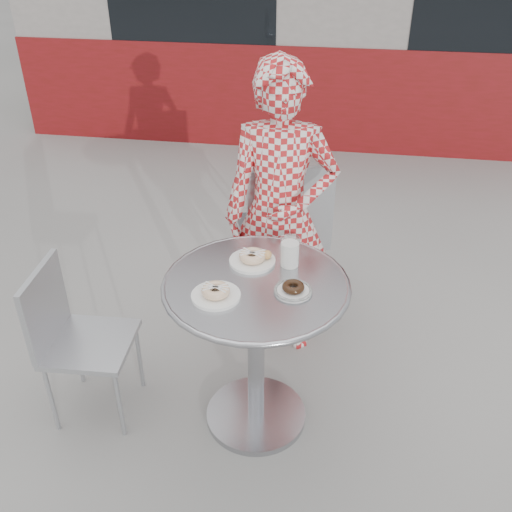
# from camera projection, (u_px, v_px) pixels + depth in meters

# --- Properties ---
(ground) EXTENTS (60.00, 60.00, 0.00)m
(ground) POSITION_uv_depth(u_px,v_px,m) (259.00, 420.00, 2.78)
(ground) COLOR #A29F9A
(ground) RESTS_ON ground
(bistro_table) EXTENTS (0.79, 0.79, 0.80)m
(bistro_table) POSITION_uv_depth(u_px,v_px,m) (256.00, 319.00, 2.48)
(bistro_table) COLOR #B1B1B5
(bistro_table) RESTS_ON ground
(chair_far) EXTENTS (0.60, 0.61, 0.99)m
(chair_far) POSITION_uv_depth(u_px,v_px,m) (280.00, 261.00, 3.44)
(chair_far) COLOR #AEB1B6
(chair_far) RESTS_ON ground
(chair_left) EXTENTS (0.40, 0.40, 0.80)m
(chair_left) POSITION_uv_depth(u_px,v_px,m) (93.00, 369.00, 2.73)
(chair_left) COLOR #AEB1B6
(chair_left) RESTS_ON ground
(seated_person) EXTENTS (0.59, 0.41, 1.58)m
(seated_person) POSITION_uv_depth(u_px,v_px,m) (280.00, 215.00, 2.90)
(seated_person) COLOR #AE1A1D
(seated_person) RESTS_ON ground
(plate_far) EXTENTS (0.20, 0.20, 0.05)m
(plate_far) POSITION_uv_depth(u_px,v_px,m) (253.00, 258.00, 2.49)
(plate_far) COLOR white
(plate_far) RESTS_ON bistro_table
(plate_near) EXTENTS (0.20, 0.20, 0.05)m
(plate_near) POSITION_uv_depth(u_px,v_px,m) (216.00, 293.00, 2.27)
(plate_near) COLOR white
(plate_near) RESTS_ON bistro_table
(plate_checker) EXTENTS (0.16, 0.16, 0.04)m
(plate_checker) POSITION_uv_depth(u_px,v_px,m) (293.00, 289.00, 2.31)
(plate_checker) COLOR white
(plate_checker) RESTS_ON bistro_table
(milk_cup) EXTENTS (0.09, 0.09, 0.13)m
(milk_cup) POSITION_uv_depth(u_px,v_px,m) (290.00, 253.00, 2.45)
(milk_cup) COLOR white
(milk_cup) RESTS_ON bistro_table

